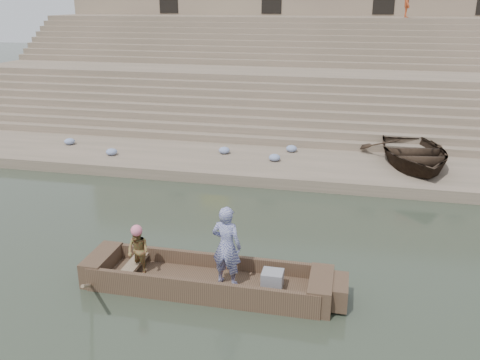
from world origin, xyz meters
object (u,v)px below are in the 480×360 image
(rowing_man, at_px, (138,251))
(beached_rowboat, at_px, (413,152))
(television, at_px, (272,280))
(pedestrian, at_px, (408,3))
(main_rowboat, at_px, (206,284))
(standing_man, at_px, (227,246))

(rowing_man, distance_m, beached_rowboat, 11.58)
(television, height_order, pedestrian, pedestrian)
(beached_rowboat, height_order, pedestrian, pedestrian)
(pedestrian, bearing_deg, main_rowboat, 168.10)
(standing_man, bearing_deg, main_rowboat, 6.40)
(main_rowboat, relative_size, standing_man, 2.71)
(beached_rowboat, bearing_deg, pedestrian, 78.90)
(standing_man, relative_size, television, 4.01)
(main_rowboat, xyz_separation_m, standing_man, (0.49, -0.03, 1.03))
(rowing_man, xyz_separation_m, beached_rowboat, (6.84, 9.34, 0.09))
(main_rowboat, xyz_separation_m, television, (1.49, -0.00, 0.31))
(standing_man, relative_size, beached_rowboat, 0.39)
(beached_rowboat, xyz_separation_m, pedestrian, (0.36, 12.99, 5.12))
(main_rowboat, relative_size, television, 10.87)
(standing_man, height_order, beached_rowboat, standing_man)
(standing_man, bearing_deg, pedestrian, -92.94)
(main_rowboat, bearing_deg, television, -0.00)
(standing_man, relative_size, rowing_man, 1.60)
(main_rowboat, relative_size, rowing_man, 4.33)
(standing_man, distance_m, pedestrian, 23.40)
(beached_rowboat, distance_m, pedestrian, 13.97)
(rowing_man, bearing_deg, beached_rowboat, 75.61)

